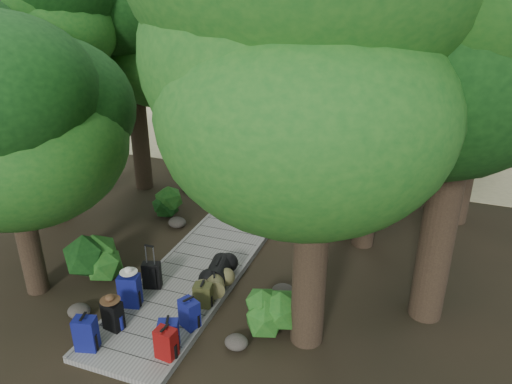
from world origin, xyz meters
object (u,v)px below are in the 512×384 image
at_px(backpack_left_c, 130,289).
at_px(sun_lounger, 383,129).
at_px(backpack_right_d, 203,294).
at_px(suitcase_on_boardwalk, 152,275).
at_px(duffel_right_khaki, 214,283).
at_px(lone_suitcase_on_sand, 317,140).
at_px(backpack_left_a, 86,332).
at_px(backpack_left_b, 113,314).
at_px(backpack_right_a, 166,342).
at_px(backpack_right_b, 169,333).
at_px(duffel_right_black, 219,271).
at_px(kayak, 257,126).
at_px(backpack_right_c, 189,312).

bearing_deg(backpack_left_c, sun_lounger, 62.22).
bearing_deg(backpack_right_d, suitcase_on_boardwalk, 160.79).
bearing_deg(backpack_right_d, duffel_right_khaki, 79.11).
relative_size(backpack_right_d, lone_suitcase_on_sand, 0.77).
relative_size(backpack_left_a, duffel_right_khaki, 1.15).
distance_m(lone_suitcase_on_sand, sun_lounger, 3.40).
relative_size(backpack_left_b, backpack_left_c, 0.86).
distance_m(backpack_right_d, suitcase_on_boardwalk, 1.36).
relative_size(backpack_left_b, sun_lounger, 0.33).
xyz_separation_m(backpack_left_a, backpack_left_b, (0.12, 0.65, -0.03)).
xyz_separation_m(backpack_right_a, backpack_right_b, (-0.07, 0.22, -0.00)).
bearing_deg(backpack_left_c, duffel_right_black, 33.56).
bearing_deg(kayak, duffel_right_black, -60.92).
bearing_deg(backpack_left_b, lone_suitcase_on_sand, 93.65).
bearing_deg(duffel_right_black, duffel_right_khaki, -88.10).
distance_m(backpack_left_b, backpack_left_c, 0.77).
xyz_separation_m(backpack_left_b, backpack_right_d, (1.33, 1.26, -0.05)).
distance_m(duffel_right_black, lone_suitcase_on_sand, 9.84).
relative_size(backpack_right_d, duffel_right_khaki, 0.88).
height_order(backpack_right_d, duffel_right_black, backpack_right_d).
distance_m(backpack_left_a, suitcase_on_boardwalk, 2.13).
distance_m(backpack_left_a, backpack_left_b, 0.67).
bearing_deg(lone_suitcase_on_sand, duffel_right_khaki, -86.53).
height_order(lone_suitcase_on_sand, sun_lounger, lone_suitcase_on_sand).
distance_m(backpack_right_d, duffel_right_khaki, 0.55).
relative_size(backpack_left_a, sun_lounger, 0.36).
bearing_deg(kayak, backpack_left_b, -68.48).
xyz_separation_m(backpack_left_a, duffel_right_black, (1.37, 2.89, -0.13)).
bearing_deg(backpack_left_a, sun_lounger, 62.26).
distance_m(backpack_right_c, duffel_right_khaki, 1.24).
height_order(backpack_left_b, backpack_right_c, backpack_left_b).
relative_size(backpack_left_c, lone_suitcase_on_sand, 1.08).
xyz_separation_m(backpack_right_d, lone_suitcase_on_sand, (-0.27, 10.81, -0.02)).
relative_size(duffel_right_khaki, suitcase_on_boardwalk, 1.06).
xyz_separation_m(backpack_left_b, suitcase_on_boardwalk, (-0.02, 1.47, -0.03)).
distance_m(backpack_right_b, lone_suitcase_on_sand, 12.19).
height_order(backpack_left_c, backpack_right_c, backpack_left_c).
xyz_separation_m(backpack_left_b, backpack_left_c, (-0.11, 0.76, 0.06)).
height_order(kayak, sun_lounger, sun_lounger).
bearing_deg(duffel_right_khaki, lone_suitcase_on_sand, 64.95).
relative_size(backpack_left_a, backpack_right_c, 1.13).
bearing_deg(backpack_left_a, lone_suitcase_on_sand, 69.73).
relative_size(kayak, sun_lounger, 1.63).
xyz_separation_m(suitcase_on_boardwalk, lone_suitcase_on_sand, (1.08, 10.59, -0.04)).
xyz_separation_m(backpack_right_b, backpack_right_c, (0.07, 0.69, -0.00)).
xyz_separation_m(backpack_left_c, sun_lounger, (3.44, 13.84, -0.17)).
bearing_deg(backpack_left_b, sun_lounger, 85.80).
bearing_deg(sun_lounger, suitcase_on_boardwalk, -85.45).
height_order(backpack_left_a, kayak, backpack_left_a).
height_order(duffel_right_khaki, suitcase_on_boardwalk, suitcase_on_boardwalk).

